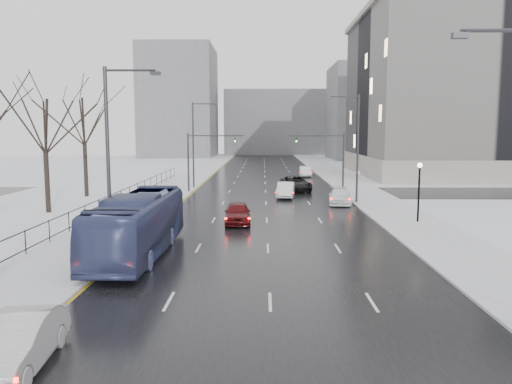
{
  "coord_description": "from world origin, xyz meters",
  "views": [
    {
      "loc": [
        -0.29,
        -5.95,
        6.73
      ],
      "look_at": [
        -0.77,
        28.41,
        2.5
      ],
      "focal_mm": 35.0,
      "sensor_mm": 36.0,
      "label": 1
    }
  ],
  "objects_px": {
    "tree_park_d": "(49,214)",
    "tree_park_e": "(87,197)",
    "sedan_center_near": "(238,213)",
    "streetlight_l_near": "(112,152)",
    "mast_signal_left": "(198,155)",
    "sedan_right_far": "(340,196)",
    "mast_signal_right": "(334,155)",
    "sedan_left_near": "(17,343)",
    "bus": "(139,224)",
    "sedan_right_cross": "(296,183)",
    "sedan_right_near": "(286,190)",
    "streetlight_l_far": "(195,140)",
    "no_uturn_sign": "(357,175)",
    "sedan_right_distant": "(305,171)",
    "streetlight_r_mid": "(355,143)",
    "lamppost_r_mid": "(419,183)"
  },
  "relations": [
    {
      "from": "tree_park_d",
      "to": "sedan_right_near",
      "type": "xyz_separation_m",
      "value": [
        19.79,
        9.88,
        0.81
      ]
    },
    {
      "from": "bus",
      "to": "sedan_right_cross",
      "type": "distance_m",
      "value": 30.81
    },
    {
      "from": "sedan_right_cross",
      "to": "sedan_left_near",
      "type": "bearing_deg",
      "value": -111.8
    },
    {
      "from": "sedan_center_near",
      "to": "streetlight_l_near",
      "type": "bearing_deg",
      "value": -124.81
    },
    {
      "from": "streetlight_r_mid",
      "to": "streetlight_l_far",
      "type": "xyz_separation_m",
      "value": [
        -16.33,
        12.0,
        0.0
      ]
    },
    {
      "from": "streetlight_r_mid",
      "to": "sedan_right_near",
      "type": "relative_size",
      "value": 2.13
    },
    {
      "from": "tree_park_e",
      "to": "sedan_left_near",
      "type": "xyz_separation_m",
      "value": [
        11.0,
        -36.68,
        0.8
      ]
    },
    {
      "from": "mast_signal_right",
      "to": "sedan_right_far",
      "type": "xyz_separation_m",
      "value": [
        -0.55,
        -8.5,
        -3.36
      ]
    },
    {
      "from": "streetlight_r_mid",
      "to": "sedan_right_cross",
      "type": "xyz_separation_m",
      "value": [
        -4.8,
        9.43,
        -4.74
      ]
    },
    {
      "from": "tree_park_e",
      "to": "sedan_center_near",
      "type": "relative_size",
      "value": 2.96
    },
    {
      "from": "mast_signal_right",
      "to": "tree_park_e",
      "type": "bearing_deg",
      "value": -171.1
    },
    {
      "from": "sedan_left_near",
      "to": "sedan_right_far",
      "type": "bearing_deg",
      "value": 62.25
    },
    {
      "from": "streetlight_l_far",
      "to": "tree_park_d",
      "type": "bearing_deg",
      "value": -118.15
    },
    {
      "from": "tree_park_d",
      "to": "streetlight_r_mid",
      "type": "bearing_deg",
      "value": 13.01
    },
    {
      "from": "streetlight_l_near",
      "to": "sedan_left_near",
      "type": "bearing_deg",
      "value": -85.64
    },
    {
      "from": "sedan_left_near",
      "to": "sedan_right_distant",
      "type": "height_order",
      "value": "sedan_left_near"
    },
    {
      "from": "mast_signal_right",
      "to": "sedan_right_near",
      "type": "bearing_deg",
      "value": -142.32
    },
    {
      "from": "tree_park_d",
      "to": "sedan_right_cross",
      "type": "distance_m",
      "value": 26.21
    },
    {
      "from": "tree_park_e",
      "to": "sedan_right_far",
      "type": "bearing_deg",
      "value": -10.21
    },
    {
      "from": "sedan_center_near",
      "to": "sedan_right_far",
      "type": "relative_size",
      "value": 0.94
    },
    {
      "from": "streetlight_r_mid",
      "to": "sedan_right_distant",
      "type": "xyz_separation_m",
      "value": [
        -2.23,
        27.3,
        -4.84
      ]
    },
    {
      "from": "streetlight_r_mid",
      "to": "no_uturn_sign",
      "type": "relative_size",
      "value": 3.7
    },
    {
      "from": "streetlight_l_far",
      "to": "sedan_left_near",
      "type": "height_order",
      "value": "streetlight_l_far"
    },
    {
      "from": "tree_park_e",
      "to": "sedan_right_near",
      "type": "distance_m",
      "value": 20.21
    },
    {
      "from": "tree_park_d",
      "to": "sedan_left_near",
      "type": "relative_size",
      "value": 2.72
    },
    {
      "from": "sedan_right_cross",
      "to": "sedan_right_far",
      "type": "relative_size",
      "value": 1.24
    },
    {
      "from": "streetlight_r_mid",
      "to": "mast_signal_left",
      "type": "height_order",
      "value": "streetlight_r_mid"
    },
    {
      "from": "mast_signal_left",
      "to": "sedan_right_far",
      "type": "height_order",
      "value": "mast_signal_left"
    },
    {
      "from": "sedan_left_near",
      "to": "sedan_right_distant",
      "type": "distance_m",
      "value": 61.4
    },
    {
      "from": "streetlight_l_near",
      "to": "bus",
      "type": "relative_size",
      "value": 0.84
    },
    {
      "from": "streetlight_l_near",
      "to": "no_uturn_sign",
      "type": "distance_m",
      "value": 29.81
    },
    {
      "from": "tree_park_e",
      "to": "lamppost_r_mid",
      "type": "relative_size",
      "value": 3.15
    },
    {
      "from": "tree_park_d",
      "to": "sedan_right_far",
      "type": "relative_size",
      "value": 2.58
    },
    {
      "from": "tree_park_d",
      "to": "mast_signal_right",
      "type": "bearing_deg",
      "value": 29.12
    },
    {
      "from": "sedan_right_cross",
      "to": "streetlight_l_far",
      "type": "bearing_deg",
      "value": 159.71
    },
    {
      "from": "sedan_center_near",
      "to": "mast_signal_right",
      "type": "bearing_deg",
      "value": 59.88
    },
    {
      "from": "tree_park_d",
      "to": "streetlight_l_far",
      "type": "height_order",
      "value": "streetlight_l_far"
    },
    {
      "from": "no_uturn_sign",
      "to": "bus",
      "type": "distance_m",
      "value": 28.61
    },
    {
      "from": "tree_park_d",
      "to": "tree_park_e",
      "type": "bearing_deg",
      "value": 92.29
    },
    {
      "from": "no_uturn_sign",
      "to": "sedan_right_near",
      "type": "xyz_separation_m",
      "value": [
        -7.21,
        -0.12,
        -1.49
      ]
    },
    {
      "from": "sedan_right_far",
      "to": "sedan_center_near",
      "type": "bearing_deg",
      "value": -125.2
    },
    {
      "from": "mast_signal_left",
      "to": "sedan_right_distant",
      "type": "height_order",
      "value": "mast_signal_left"
    },
    {
      "from": "sedan_right_cross",
      "to": "streetlight_r_mid",
      "type": "bearing_deg",
      "value": -70.72
    },
    {
      "from": "sedan_right_near",
      "to": "streetlight_l_far",
      "type": "bearing_deg",
      "value": 147.15
    },
    {
      "from": "streetlight_r_mid",
      "to": "mast_signal_left",
      "type": "distance_m",
      "value": 17.5
    },
    {
      "from": "bus",
      "to": "sedan_right_cross",
      "type": "bearing_deg",
      "value": 70.92
    },
    {
      "from": "streetlight_r_mid",
      "to": "sedan_center_near",
      "type": "xyz_separation_m",
      "value": [
        -10.3,
        -10.33,
        -4.8
      ]
    },
    {
      "from": "sedan_center_near",
      "to": "sedan_right_distant",
      "type": "height_order",
      "value": "sedan_center_near"
    },
    {
      "from": "streetlight_l_far",
      "to": "sedan_right_near",
      "type": "height_order",
      "value": "streetlight_l_far"
    },
    {
      "from": "sedan_right_cross",
      "to": "sedan_right_near",
      "type": "bearing_deg",
      "value": -111.6
    }
  ]
}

